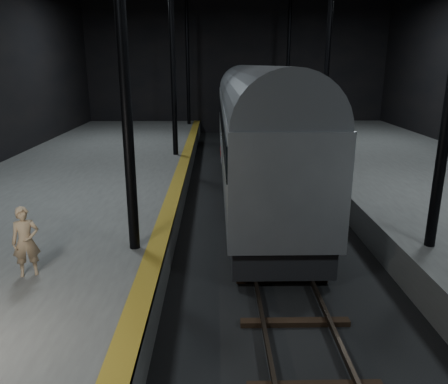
{
  "coord_description": "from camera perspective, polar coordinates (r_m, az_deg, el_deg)",
  "views": [
    {
      "loc": [
        -1.72,
        -14.34,
        5.51
      ],
      "look_at": [
        -1.49,
        -2.41,
        2.0
      ],
      "focal_mm": 35.0,
      "sensor_mm": 36.0,
      "label": 1
    }
  ],
  "objects": [
    {
      "name": "train",
      "position": [
        19.9,
        3.91,
        9.02
      ],
      "size": [
        2.99,
        19.95,
        5.33
      ],
      "color": "#9C9FA4",
      "rests_on": "ground"
    },
    {
      "name": "platform_left",
      "position": [
        16.26,
        -21.9,
        -2.8
      ],
      "size": [
        9.0,
        43.8,
        1.0
      ],
      "primitive_type": "cube",
      "color": "#4E4E4C",
      "rests_on": "ground"
    },
    {
      "name": "ground",
      "position": [
        15.46,
        5.38,
        -4.57
      ],
      "size": [
        44.0,
        44.0,
        0.0
      ],
      "primitive_type": "plane",
      "color": "black",
      "rests_on": "ground"
    },
    {
      "name": "track",
      "position": [
        15.44,
        5.38,
        -4.34
      ],
      "size": [
        2.4,
        43.0,
        0.24
      ],
      "color": "#3F3328",
      "rests_on": "ground"
    },
    {
      "name": "woman",
      "position": [
        10.5,
        -24.46,
        -5.92
      ],
      "size": [
        0.67,
        0.56,
        1.58
      ],
      "primitive_type": "imported",
      "rotation": [
        0.0,
        0.0,
        0.36
      ],
      "color": "tan",
      "rests_on": "platform_left"
    },
    {
      "name": "tactile_strip",
      "position": [
        15.11,
        -6.86,
        -1.08
      ],
      "size": [
        0.5,
        43.8,
        0.01
      ],
      "primitive_type": "cube",
      "color": "olive",
      "rests_on": "platform_left"
    }
  ]
}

